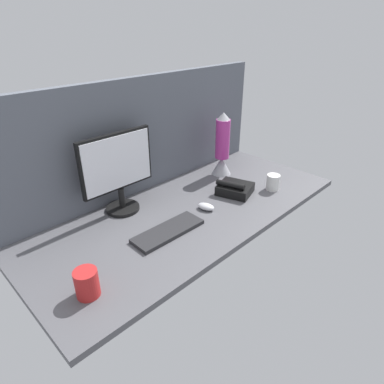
# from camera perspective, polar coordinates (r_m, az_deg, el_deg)

# --- Properties ---
(ground_plane) EXTENTS (1.80, 0.80, 0.03)m
(ground_plane) POSITION_cam_1_polar(r_m,az_deg,el_deg) (1.84, -0.66, -3.25)
(ground_plane) COLOR #515156
(cubicle_wall_back) EXTENTS (1.80, 0.05, 0.66)m
(cubicle_wall_back) POSITION_cam_1_polar(r_m,az_deg,el_deg) (1.96, -8.51, 9.47)
(cubicle_wall_back) COLOR #565B66
(cubicle_wall_back) RESTS_ON ground_plane
(monitor) EXTENTS (0.41, 0.18, 0.43)m
(monitor) POSITION_cam_1_polar(r_m,az_deg,el_deg) (1.76, -12.53, 3.77)
(monitor) COLOR black
(monitor) RESTS_ON ground_plane
(keyboard) EXTENTS (0.37, 0.14, 0.02)m
(keyboard) POSITION_cam_1_polar(r_m,az_deg,el_deg) (1.64, -4.08, -6.67)
(keyboard) COLOR #262628
(keyboard) RESTS_ON ground_plane
(mouse) EXTENTS (0.08, 0.11, 0.03)m
(mouse) POSITION_cam_1_polar(r_m,az_deg,el_deg) (1.82, 2.40, -2.51)
(mouse) COLOR silver
(mouse) RESTS_ON ground_plane
(mug_red_plastic) EXTENTS (0.09, 0.09, 0.11)m
(mug_red_plastic) POSITION_cam_1_polar(r_m,az_deg,el_deg) (1.34, -17.50, -14.63)
(mug_red_plastic) COLOR red
(mug_red_plastic) RESTS_ON ground_plane
(mug_ceramic_white) EXTENTS (0.11, 0.08, 0.10)m
(mug_ceramic_white) POSITION_cam_1_polar(r_m,az_deg,el_deg) (2.08, 13.67, 1.65)
(mug_ceramic_white) COLOR white
(mug_ceramic_white) RESTS_ON ground_plane
(lava_lamp) EXTENTS (0.13, 0.13, 0.41)m
(lava_lamp) POSITION_cam_1_polar(r_m,az_deg,el_deg) (2.19, 5.17, 7.30)
(lava_lamp) COLOR #A5A5AD
(lava_lamp) RESTS_ON ground_plane
(desk_phone) EXTENTS (0.22, 0.23, 0.09)m
(desk_phone) POSITION_cam_1_polar(r_m,az_deg,el_deg) (1.99, 7.28, 0.60)
(desk_phone) COLOR black
(desk_phone) RESTS_ON ground_plane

